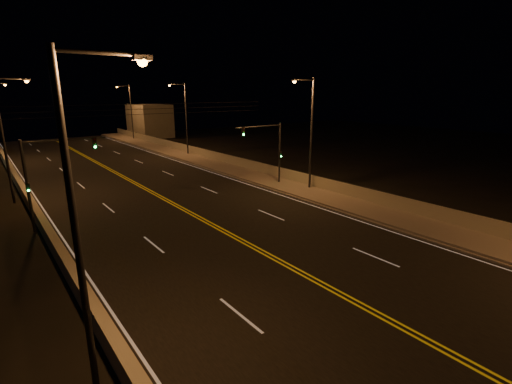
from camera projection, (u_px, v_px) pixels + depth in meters
road at (214, 226)px, 24.96m from camera, size 18.00×120.00×0.02m
sidewalk at (325, 197)px, 31.22m from camera, size 3.60×120.00×0.30m
curb at (309, 202)px, 30.15m from camera, size 0.14×120.00×0.15m
parapet_wall at (338, 187)px, 32.01m from camera, size 0.30×120.00×1.00m
jersey_barrier at (61, 256)px, 19.40m from camera, size 0.45×120.00×0.95m
distant_building_right at (150, 121)px, 74.01m from camera, size 6.00×10.00×6.32m
parapet_rail at (339, 181)px, 31.87m from camera, size 0.06×120.00×0.06m
lane_markings at (215, 226)px, 24.90m from camera, size 17.32×116.00×0.00m
streetlight_1 at (310, 128)px, 32.38m from camera, size 2.55×0.28×9.88m
streetlight_2 at (184, 115)px, 50.86m from camera, size 2.55×0.28×9.88m
streetlight_3 at (130, 109)px, 67.77m from camera, size 2.55×0.28×9.88m
streetlight_4 at (84, 212)px, 9.93m from camera, size 2.55×0.28×9.88m
streetlight_5 at (6, 133)px, 28.87m from camera, size 2.55×0.28×9.88m
traffic_signal_right at (271, 147)px, 34.51m from camera, size 5.11×0.31×5.96m
traffic_signal_left at (44, 173)px, 23.56m from camera, size 5.11×0.31×5.96m
overhead_wires at (152, 109)px, 30.32m from camera, size 22.00×0.03×0.83m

